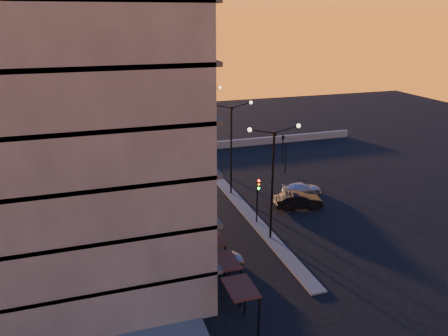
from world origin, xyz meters
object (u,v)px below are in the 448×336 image
(streetlamp_mid, at_px, (231,142))
(traffic_light_main, at_px, (258,193))
(car_hatchback, at_px, (216,261))
(car_wagon, at_px, (302,189))
(car_sedan, at_px, (298,200))

(streetlamp_mid, distance_m, traffic_light_main, 7.62)
(car_hatchback, bearing_deg, car_wagon, -61.93)
(car_hatchback, xyz_separation_m, car_wagon, (12.48, 10.80, -0.11))
(streetlamp_mid, distance_m, car_wagon, 8.80)
(traffic_light_main, xyz_separation_m, car_sedan, (5.00, 1.99, -2.14))
(traffic_light_main, distance_m, car_wagon, 8.68)
(streetlamp_mid, distance_m, car_sedan, 8.65)
(car_wagon, bearing_deg, traffic_light_main, 122.21)
(traffic_light_main, bearing_deg, car_wagon, 35.01)
(streetlamp_mid, bearing_deg, traffic_light_main, -90.00)
(streetlamp_mid, distance_m, car_hatchback, 15.08)
(streetlamp_mid, relative_size, car_wagon, 2.31)
(car_hatchback, xyz_separation_m, car_sedan, (10.62, 7.98, 0.04))
(streetlamp_mid, relative_size, car_hatchback, 2.28)
(traffic_light_main, relative_size, car_wagon, 1.03)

